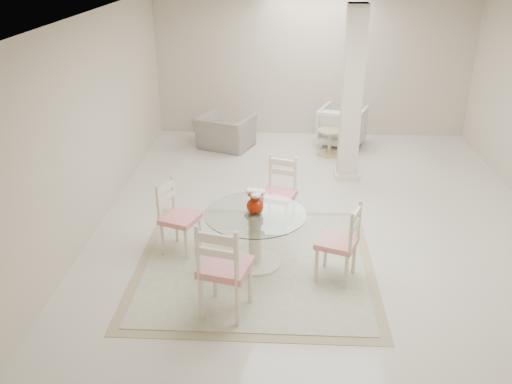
{
  "coord_description": "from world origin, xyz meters",
  "views": [
    {
      "loc": [
        -0.54,
        -6.9,
        3.46
      ],
      "look_at": [
        -0.84,
        -1.22,
        0.85
      ],
      "focal_mm": 38.0,
      "sensor_mm": 36.0,
      "label": 1
    }
  ],
  "objects_px": {
    "red_vase": "(255,202)",
    "dining_chair_east": "(343,237)",
    "dining_chair_north": "(280,188)",
    "dining_chair_west": "(175,212)",
    "armchair_white": "(342,126)",
    "recliner_taupe": "(225,132)",
    "side_table": "(330,143)",
    "dining_chair_south": "(223,263)",
    "dining_table": "(255,239)",
    "column": "(352,96)"
  },
  "relations": [
    {
      "from": "recliner_taupe",
      "to": "side_table",
      "type": "distance_m",
      "value": 1.93
    },
    {
      "from": "dining_chair_east",
      "to": "side_table",
      "type": "xyz_separation_m",
      "value": [
        0.15,
        4.02,
        -0.33
      ]
    },
    {
      "from": "dining_table",
      "to": "dining_chair_east",
      "type": "height_order",
      "value": "dining_chair_east"
    },
    {
      "from": "side_table",
      "to": "column",
      "type": "bearing_deg",
      "value": -78.85
    },
    {
      "from": "dining_chair_north",
      "to": "dining_chair_east",
      "type": "bearing_deg",
      "value": -42.25
    },
    {
      "from": "dining_chair_west",
      "to": "dining_chair_south",
      "type": "height_order",
      "value": "dining_chair_south"
    },
    {
      "from": "dining_chair_west",
      "to": "dining_chair_south",
      "type": "xyz_separation_m",
      "value": [
        0.71,
        -1.26,
        0.09
      ]
    },
    {
      "from": "dining_table",
      "to": "side_table",
      "type": "xyz_separation_m",
      "value": [
        1.13,
        3.75,
        -0.13
      ]
    },
    {
      "from": "dining_table",
      "to": "dining_chair_west",
      "type": "distance_m",
      "value": 1.03
    },
    {
      "from": "dining_chair_east",
      "to": "dining_chair_west",
      "type": "distance_m",
      "value": 2.03
    },
    {
      "from": "red_vase",
      "to": "side_table",
      "type": "height_order",
      "value": "red_vase"
    },
    {
      "from": "dining_chair_west",
      "to": "recliner_taupe",
      "type": "bearing_deg",
      "value": 17.59
    },
    {
      "from": "armchair_white",
      "to": "dining_chair_south",
      "type": "bearing_deg",
      "value": 93.1
    },
    {
      "from": "dining_chair_east",
      "to": "side_table",
      "type": "bearing_deg",
      "value": -161.21
    },
    {
      "from": "dining_chair_west",
      "to": "side_table",
      "type": "relative_size",
      "value": 2.18
    },
    {
      "from": "column",
      "to": "armchair_white",
      "type": "height_order",
      "value": "column"
    },
    {
      "from": "recliner_taupe",
      "to": "side_table",
      "type": "xyz_separation_m",
      "value": [
        1.91,
        -0.26,
        -0.1
      ]
    },
    {
      "from": "dining_chair_north",
      "to": "red_vase",
      "type": "bearing_deg",
      "value": -87.04
    },
    {
      "from": "recliner_taupe",
      "to": "side_table",
      "type": "relative_size",
      "value": 2.05
    },
    {
      "from": "red_vase",
      "to": "recliner_taupe",
      "type": "distance_m",
      "value": 4.11
    },
    {
      "from": "dining_chair_north",
      "to": "dining_chair_west",
      "type": "xyz_separation_m",
      "value": [
        -1.25,
        -0.71,
        -0.03
      ]
    },
    {
      "from": "dining_chair_north",
      "to": "armchair_white",
      "type": "xyz_separation_m",
      "value": [
        1.13,
        3.3,
        -0.19
      ]
    },
    {
      "from": "dining_chair_east",
      "to": "recliner_taupe",
      "type": "height_order",
      "value": "dining_chair_east"
    },
    {
      "from": "dining_chair_south",
      "to": "side_table",
      "type": "distance_m",
      "value": 4.96
    },
    {
      "from": "dining_chair_south",
      "to": "armchair_white",
      "type": "relative_size",
      "value": 1.47
    },
    {
      "from": "armchair_white",
      "to": "side_table",
      "type": "xyz_separation_m",
      "value": [
        -0.26,
        -0.54,
        -0.15
      ]
    },
    {
      "from": "dining_chair_east",
      "to": "recliner_taupe",
      "type": "bearing_deg",
      "value": -136.74
    },
    {
      "from": "dining_table",
      "to": "red_vase",
      "type": "xyz_separation_m",
      "value": [
        0.0,
        -0.0,
        0.48
      ]
    },
    {
      "from": "red_vase",
      "to": "dining_chair_east",
      "type": "bearing_deg",
      "value": -15.41
    },
    {
      "from": "column",
      "to": "dining_table",
      "type": "height_order",
      "value": "column"
    },
    {
      "from": "recliner_taupe",
      "to": "dining_chair_north",
      "type": "bearing_deg",
      "value": 130.23
    },
    {
      "from": "column",
      "to": "dining_chair_east",
      "type": "height_order",
      "value": "column"
    },
    {
      "from": "column",
      "to": "recliner_taupe",
      "type": "bearing_deg",
      "value": 148.56
    },
    {
      "from": "dining_chair_east",
      "to": "side_table",
      "type": "relative_size",
      "value": 2.23
    },
    {
      "from": "dining_chair_east",
      "to": "armchair_white",
      "type": "bearing_deg",
      "value": -164.25
    },
    {
      "from": "dining_chair_east",
      "to": "dining_chair_north",
      "type": "xyz_separation_m",
      "value": [
        -0.71,
        1.25,
        0.01
      ]
    },
    {
      "from": "red_vase",
      "to": "dining_chair_east",
      "type": "distance_m",
      "value": 1.05
    },
    {
      "from": "dining_chair_south",
      "to": "side_table",
      "type": "relative_size",
      "value": 2.56
    },
    {
      "from": "armchair_white",
      "to": "column",
      "type": "bearing_deg",
      "value": 108.35
    },
    {
      "from": "dining_chair_east",
      "to": "dining_chair_south",
      "type": "relative_size",
      "value": 0.87
    },
    {
      "from": "side_table",
      "to": "dining_table",
      "type": "bearing_deg",
      "value": -106.85
    },
    {
      "from": "column",
      "to": "red_vase",
      "type": "distance_m",
      "value": 3.08
    },
    {
      "from": "recliner_taupe",
      "to": "armchair_white",
      "type": "height_order",
      "value": "armchair_white"
    },
    {
      "from": "side_table",
      "to": "armchair_white",
      "type": "bearing_deg",
      "value": 63.84
    },
    {
      "from": "dining_chair_south",
      "to": "side_table",
      "type": "bearing_deg",
      "value": -92.16
    },
    {
      "from": "red_vase",
      "to": "side_table",
      "type": "xyz_separation_m",
      "value": [
        1.13,
        3.75,
        -0.61
      ]
    },
    {
      "from": "red_vase",
      "to": "armchair_white",
      "type": "distance_m",
      "value": 4.53
    },
    {
      "from": "dining_table",
      "to": "red_vase",
      "type": "bearing_deg",
      "value": -18.43
    },
    {
      "from": "dining_chair_west",
      "to": "dining_chair_east",
      "type": "bearing_deg",
      "value": -84.62
    },
    {
      "from": "dining_chair_north",
      "to": "side_table",
      "type": "relative_size",
      "value": 2.28
    }
  ]
}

